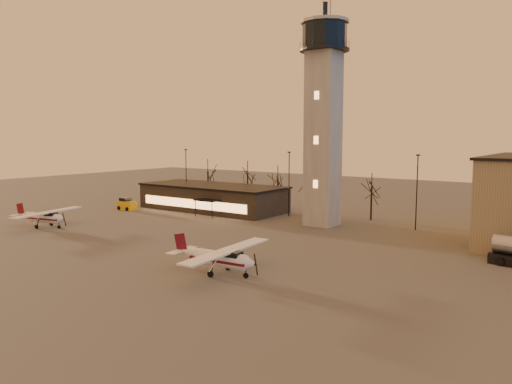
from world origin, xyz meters
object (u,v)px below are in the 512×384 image
control_tower (324,108)px  cessna_front (224,262)px  terminal (213,197)px  cessna_rear (46,220)px  service_cart (127,205)px

control_tower → cessna_front: control_tower is taller
terminal → cessna_rear: (-8.04, -25.77, -1.07)m
cessna_rear → service_cart: 17.86m
control_tower → terminal: bearing=174.9°
terminal → service_cart: size_ratio=7.86×
control_tower → cessna_rear: 41.23m
cessna_front → service_cart: bearing=146.9°
terminal → cessna_front: size_ratio=2.07×
cessna_front → cessna_rear: (-34.74, 3.85, -0.06)m
cessna_rear → service_cart: bearing=90.5°
terminal → cessna_front: 39.90m
cessna_front → service_cart: (-38.77, 21.25, -0.38)m
terminal → service_cart: 14.76m
cessna_rear → control_tower: bearing=25.8°
cessna_rear → service_cart: (-4.04, 17.40, -0.32)m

